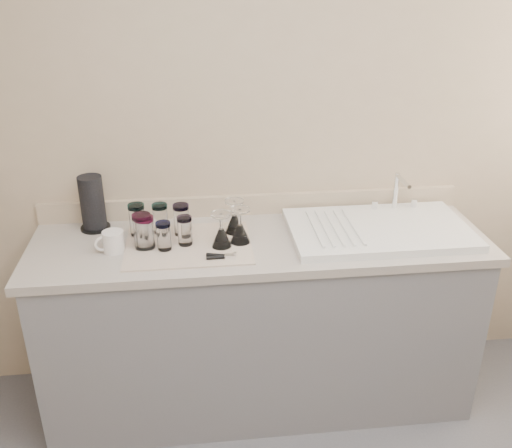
{
  "coord_description": "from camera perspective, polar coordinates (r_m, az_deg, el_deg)",
  "views": [
    {
      "loc": [
        -0.28,
        -1.08,
        2.06
      ],
      "look_at": [
        -0.03,
        1.15,
        1.0
      ],
      "focal_mm": 40.0,
      "sensor_mm": 36.0,
      "label": 1
    }
  ],
  "objects": [
    {
      "name": "dish_towel",
      "position": [
        2.53,
        -6.76,
        -2.08
      ],
      "size": [
        0.55,
        0.42,
        0.01
      ],
      "primitive_type": "cube",
      "color": "silver",
      "rests_on": "counter_unit"
    },
    {
      "name": "tumbler_purple",
      "position": [
        2.6,
        -7.47,
        0.46
      ],
      "size": [
        0.07,
        0.07,
        0.14
      ],
      "color": "white",
      "rests_on": "dish_towel"
    },
    {
      "name": "paper_towel_roll",
      "position": [
        2.73,
        -16.03,
        1.96
      ],
      "size": [
        0.14,
        0.14,
        0.26
      ],
      "color": "black",
      "rests_on": "counter_unit"
    },
    {
      "name": "tumbler_teal",
      "position": [
        2.63,
        -11.8,
        0.45
      ],
      "size": [
        0.07,
        0.07,
        0.15
      ],
      "color": "white",
      "rests_on": "dish_towel"
    },
    {
      "name": "goblet_back_right",
      "position": [
        2.61,
        -2.16,
        0.27
      ],
      "size": [
        0.09,
        0.09,
        0.16
      ],
      "color": "white",
      "rests_on": "dish_towel"
    },
    {
      "name": "room_envelope",
      "position": [
        1.23,
        7.36,
        0.87
      ],
      "size": [
        3.54,
        3.5,
        2.52
      ],
      "color": "#545459",
      "rests_on": "ground"
    },
    {
      "name": "tumbler_cyan",
      "position": [
        2.62,
        -9.54,
        0.55
      ],
      "size": [
        0.07,
        0.07,
        0.14
      ],
      "color": "white",
      "rests_on": "dish_towel"
    },
    {
      "name": "goblet_front_right",
      "position": [
        2.51,
        -1.6,
        -0.68
      ],
      "size": [
        0.09,
        0.09,
        0.16
      ],
      "color": "white",
      "rests_on": "dish_towel"
    },
    {
      "name": "goblet_front_left",
      "position": [
        2.48,
        -3.48,
        -1.12
      ],
      "size": [
        0.09,
        0.09,
        0.16
      ],
      "color": "white",
      "rests_on": "dish_towel"
    },
    {
      "name": "can_opener",
      "position": [
        2.4,
        -3.48,
        -3.25
      ],
      "size": [
        0.13,
        0.05,
        0.02
      ],
      "color": "silver",
      "rests_on": "dish_towel"
    },
    {
      "name": "tumbler_extra",
      "position": [
        2.5,
        -10.94,
        -0.81
      ],
      "size": [
        0.07,
        0.07,
        0.15
      ],
      "color": "white",
      "rests_on": "dish_towel"
    },
    {
      "name": "sink_unit",
      "position": [
        2.69,
        12.19,
        -0.48
      ],
      "size": [
        0.82,
        0.5,
        0.22
      ],
      "color": "white",
      "rests_on": "counter_unit"
    },
    {
      "name": "counter_unit",
      "position": [
        2.81,
        0.4,
        -9.73
      ],
      "size": [
        2.06,
        0.62,
        0.9
      ],
      "color": "slate",
      "rests_on": "ground"
    },
    {
      "name": "white_mug",
      "position": [
        2.53,
        -14.14,
        -1.73
      ],
      "size": [
        0.14,
        0.12,
        0.09
      ],
      "color": "white",
      "rests_on": "counter_unit"
    },
    {
      "name": "tumbler_magenta",
      "position": [
        2.5,
        -11.29,
        -0.68
      ],
      "size": [
        0.08,
        0.08,
        0.16
      ],
      "color": "white",
      "rests_on": "dish_towel"
    },
    {
      "name": "tumbler_blue",
      "position": [
        2.47,
        -9.21,
        -1.17
      ],
      "size": [
        0.06,
        0.06,
        0.13
      ],
      "color": "white",
      "rests_on": "dish_towel"
    },
    {
      "name": "tumbler_lavender",
      "position": [
        2.51,
        -7.13,
        -0.64
      ],
      "size": [
        0.07,
        0.07,
        0.13
      ],
      "color": "white",
      "rests_on": "dish_towel"
    }
  ]
}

